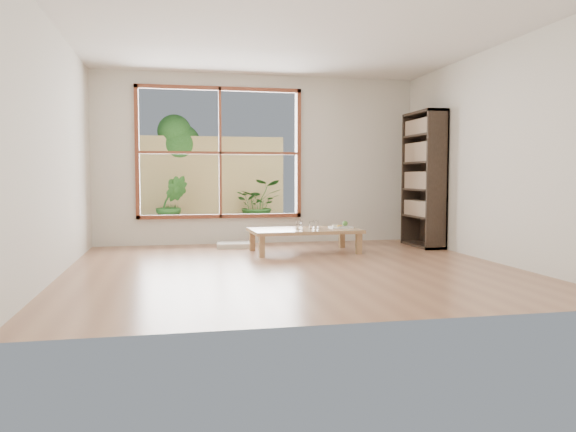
{
  "coord_description": "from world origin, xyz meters",
  "views": [
    {
      "loc": [
        -1.33,
        -6.22,
        1.03
      ],
      "look_at": [
        0.08,
        0.57,
        0.55
      ],
      "focal_mm": 35.0,
      "sensor_mm": 36.0,
      "label": 1
    }
  ],
  "objects_px": {
    "food_tray": "(342,226)",
    "garden_bench": "(208,220)",
    "bookshelf": "(424,180)",
    "low_table": "(304,232)"
  },
  "relations": [
    {
      "from": "food_tray",
      "to": "garden_bench",
      "type": "bearing_deg",
      "value": 130.05
    },
    {
      "from": "bookshelf",
      "to": "food_tray",
      "type": "relative_size",
      "value": 6.45
    },
    {
      "from": "food_tray",
      "to": "garden_bench",
      "type": "distance_m",
      "value": 2.6
    },
    {
      "from": "low_table",
      "to": "garden_bench",
      "type": "bearing_deg",
      "value": 118.73
    },
    {
      "from": "food_tray",
      "to": "garden_bench",
      "type": "xyz_separation_m",
      "value": [
        -1.72,
        1.94,
        -0.03
      ]
    },
    {
      "from": "low_table",
      "to": "food_tray",
      "type": "xyz_separation_m",
      "value": [
        0.54,
        0.03,
        0.06
      ]
    },
    {
      "from": "low_table",
      "to": "bookshelf",
      "type": "distance_m",
      "value": 2.03
    },
    {
      "from": "bookshelf",
      "to": "food_tray",
      "type": "height_order",
      "value": "bookshelf"
    },
    {
      "from": "bookshelf",
      "to": "garden_bench",
      "type": "distance_m",
      "value": 3.57
    },
    {
      "from": "low_table",
      "to": "garden_bench",
      "type": "xyz_separation_m",
      "value": [
        -1.18,
        1.97,
        0.03
      ]
    }
  ]
}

